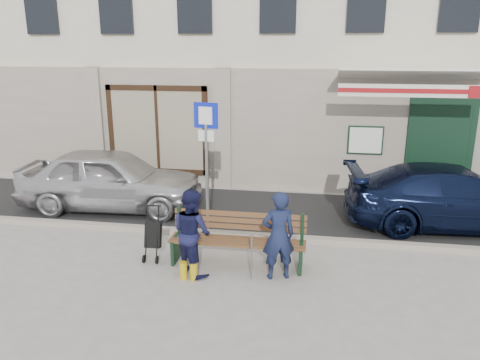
% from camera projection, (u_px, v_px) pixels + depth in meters
% --- Properties ---
extents(ground, '(80.00, 80.00, 0.00)m').
position_uv_depth(ground, '(247.00, 274.00, 8.01)').
color(ground, '#9E9991').
rests_on(ground, ground).
extents(asphalt_lane, '(60.00, 3.20, 0.01)m').
position_uv_depth(asphalt_lane, '(267.00, 212.00, 10.95)').
color(asphalt_lane, '#282828').
rests_on(asphalt_lane, ground).
extents(curb, '(60.00, 0.18, 0.12)m').
position_uv_depth(curb, '(258.00, 236.00, 9.42)').
color(curb, '#9E9384').
rests_on(curb, ground).
extents(building, '(20.00, 8.27, 10.00)m').
position_uv_depth(building, '(288.00, 5.00, 14.64)').
color(building, beige).
rests_on(building, ground).
extents(car_silver, '(4.38, 1.97, 1.46)m').
position_uv_depth(car_silver, '(111.00, 179.00, 11.03)').
color(car_silver, silver).
rests_on(car_silver, ground).
extents(car_navy, '(4.70, 2.25, 1.32)m').
position_uv_depth(car_navy, '(454.00, 197.00, 9.94)').
color(car_navy, black).
rests_on(car_navy, ground).
extents(parking_sign, '(0.50, 0.13, 2.71)m').
position_uv_depth(parking_sign, '(206.00, 148.00, 9.26)').
color(parking_sign, gray).
rests_on(parking_sign, ground).
extents(bench, '(2.40, 1.17, 0.98)m').
position_uv_depth(bench, '(235.00, 241.00, 8.23)').
color(bench, brown).
rests_on(bench, ground).
extents(man, '(0.64, 0.52, 1.52)m').
position_uv_depth(man, '(278.00, 236.00, 7.68)').
color(man, '#151D3C').
rests_on(man, ground).
extents(woman, '(0.92, 0.89, 1.50)m').
position_uv_depth(woman, '(192.00, 232.00, 7.85)').
color(woman, '#141639').
rests_on(woman, ground).
extents(stroller, '(0.29, 0.41, 0.99)m').
position_uv_depth(stroller, '(153.00, 236.00, 8.47)').
color(stroller, black).
rests_on(stroller, ground).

